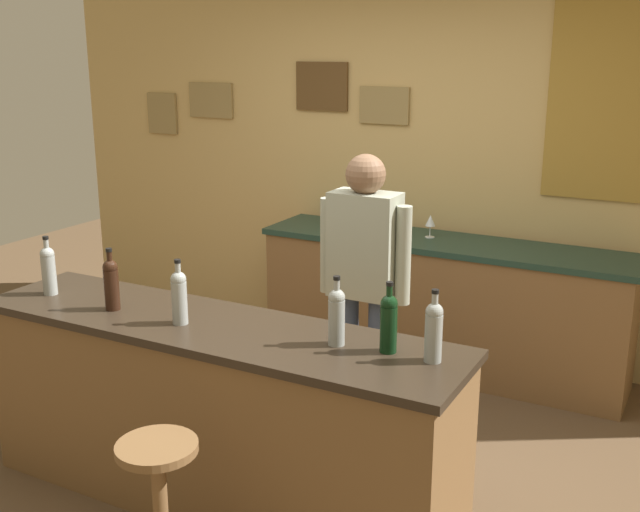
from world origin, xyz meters
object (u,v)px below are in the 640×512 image
at_px(wine_bottle_c, 179,295).
at_px(bartender, 364,282).
at_px(wine_bottle_a, 48,269).
at_px(wine_glass_a, 326,210).
at_px(coffee_mug, 338,222).
at_px(wine_bottle_e, 389,321).
at_px(wine_bottle_d, 337,315).
at_px(wine_bottle_b, 111,283).
at_px(wine_glass_b, 430,221).
at_px(bar_stool, 160,494).
at_px(wine_bottle_f, 434,330).

bearing_deg(wine_bottle_c, bartender, 62.10).
height_order(wine_bottle_a, wine_glass_a, wine_bottle_a).
xyz_separation_m(wine_bottle_a, wine_glass_a, (0.48, 2.12, -0.05)).
height_order(wine_bottle_c, coffee_mug, wine_bottle_c).
xyz_separation_m(wine_bottle_c, wine_bottle_e, (0.97, 0.14, 0.00)).
bearing_deg(bartender, wine_bottle_a, -146.18).
xyz_separation_m(wine_bottle_c, wine_glass_a, (-0.38, 2.15, -0.05)).
distance_m(bartender, coffee_mug, 1.39).
bearing_deg(wine_bottle_e, bartender, 121.35).
bearing_deg(bartender, wine_bottle_d, -72.76).
height_order(wine_bottle_b, wine_bottle_d, same).
xyz_separation_m(wine_bottle_d, wine_glass_b, (-0.34, 2.04, -0.05)).
distance_m(bartender, wine_bottle_c, 1.06).
height_order(wine_bottle_a, wine_bottle_e, same).
bearing_deg(wine_glass_a, bartender, -54.25).
bearing_deg(wine_bottle_c, wine_bottle_a, 178.15).
bearing_deg(bar_stool, wine_bottle_f, 40.69).
xyz_separation_m(wine_bottle_d, wine_glass_a, (-1.13, 2.03, -0.05)).
bearing_deg(bartender, wine_glass_b, 93.93).
relative_size(wine_bottle_e, wine_glass_a, 1.97).
height_order(wine_bottle_e, coffee_mug, wine_bottle_e).
distance_m(wine_bottle_e, wine_glass_a, 2.42).
bearing_deg(wine_glass_a, wine_bottle_f, -52.30).
bearing_deg(wine_bottle_c, wine_bottle_b, 179.90).
distance_m(wine_bottle_b, wine_bottle_d, 1.16).
height_order(wine_bottle_d, coffee_mug, wine_bottle_d).
xyz_separation_m(wine_bottle_d, coffee_mug, (-1.01, 1.99, -0.11)).
distance_m(wine_bottle_f, wine_glass_b, 2.16).
bearing_deg(wine_bottle_a, wine_bottle_f, 3.04).
relative_size(wine_bottle_f, wine_glass_a, 1.97).
distance_m(bartender, wine_glass_b, 1.23).
xyz_separation_m(wine_bottle_a, wine_bottle_c, (0.86, -0.03, 0.00)).
distance_m(wine_bottle_d, wine_glass_a, 2.33).
bearing_deg(bar_stool, coffee_mug, 102.38).
distance_m(wine_bottle_a, coffee_mug, 2.16).
bearing_deg(coffee_mug, wine_bottle_b, -94.13).
bearing_deg(wine_bottle_a, wine_bottle_b, -3.44).
distance_m(wine_bottle_a, wine_bottle_e, 1.84).
xyz_separation_m(bartender, bar_stool, (-0.16, -1.52, -0.48)).
xyz_separation_m(bartender, wine_bottle_c, (-0.49, -0.93, 0.12)).
height_order(wine_bottle_b, wine_bottle_f, same).
distance_m(wine_bottle_d, coffee_mug, 2.23).
distance_m(wine_bottle_b, wine_bottle_f, 1.59).
bearing_deg(bar_stool, wine_bottle_d, 59.23).
distance_m(bartender, wine_bottle_a, 1.63).
xyz_separation_m(bartender, wine_glass_a, (-0.87, 1.21, 0.07)).
height_order(bartender, wine_bottle_c, bartender).
relative_size(bartender, bar_stool, 2.38).
relative_size(wine_bottle_b, wine_bottle_d, 1.00).
bearing_deg(wine_bottle_a, wine_bottle_c, -1.85).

